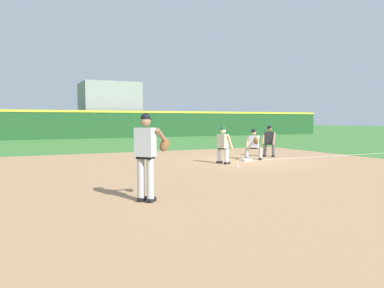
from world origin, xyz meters
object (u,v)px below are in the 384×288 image
baseball (238,167)px  umpire (269,140)px  pitcher (147,152)px  first_baseman (254,143)px  baserunner (223,144)px  first_base_bag (246,160)px

baseball → umpire: size_ratio=0.05×
pitcher → first_baseman: 8.97m
baseball → first_baseman: first_baseman is taller
baserunner → pitcher: bearing=-132.7°
first_baseman → baserunner: bearing=-160.0°
first_baseman → baserunner: size_ratio=0.92×
pitcher → first_baseman: size_ratio=1.39×
baseball → baserunner: size_ratio=0.05×
baseball → umpire: umpire is taller
pitcher → umpire: 10.51m
pitcher → umpire: pitcher is taller
baserunner → first_base_bag: bearing=18.5°
baseball → umpire: (3.44, 2.78, 0.76)m
first_baseman → baseball: bearing=-135.6°
first_base_bag → pitcher: 8.47m
umpire → first_base_bag: bearing=-152.6°
baseball → baserunner: bearing=83.6°
umpire → pitcher: bearing=-140.6°
baseball → baserunner: baserunner is taller
first_base_bag → baseball: first_base_bag is taller
first_base_bag → pitcher: (-6.20, -5.68, 1.01)m
first_base_bag → first_baseman: 0.90m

